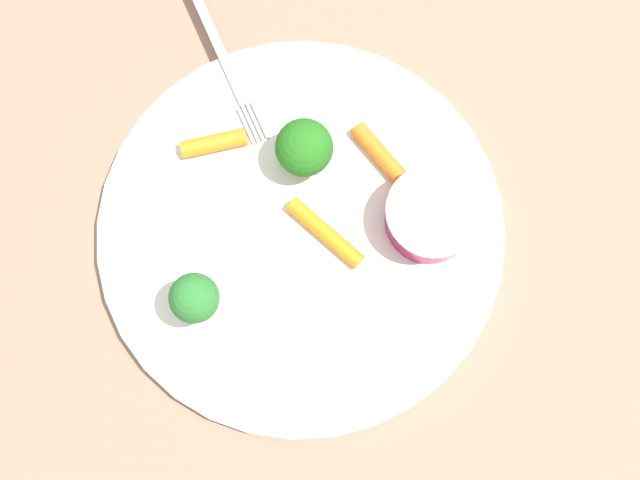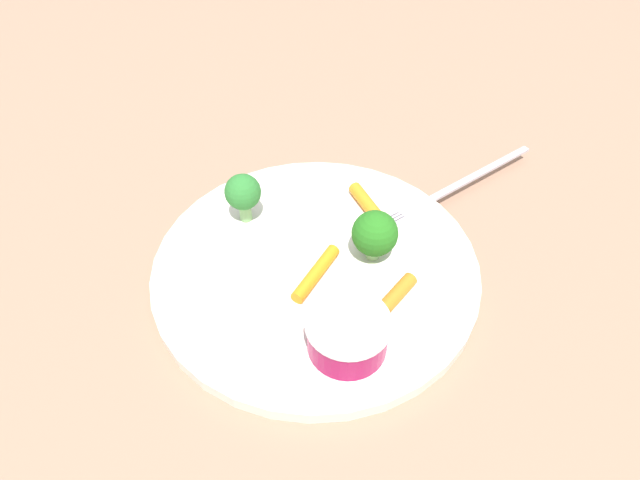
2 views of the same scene
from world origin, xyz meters
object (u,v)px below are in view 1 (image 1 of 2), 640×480
(plate, at_px, (301,232))
(carrot_stick_2, at_px, (325,233))
(carrot_stick_1, at_px, (214,143))
(broccoli_floret_1, at_px, (304,148))
(broccoli_floret_0, at_px, (195,298))
(carrot_stick_0, at_px, (381,155))
(sauce_cup, at_px, (431,216))
(fork, at_px, (207,21))

(plate, height_order, carrot_stick_2, carrot_stick_2)
(plate, bearing_deg, carrot_stick_1, 125.92)
(plate, xyz_separation_m, broccoli_floret_1, (0.01, 0.05, 0.03))
(carrot_stick_2, bearing_deg, broccoli_floret_0, -158.62)
(carrot_stick_0, relative_size, carrot_stick_1, 1.13)
(carrot_stick_2, bearing_deg, broccoli_floret_1, 95.83)
(broccoli_floret_0, xyz_separation_m, carrot_stick_0, (0.13, 0.08, -0.02))
(broccoli_floret_0, bearing_deg, sauce_cup, 11.62)
(carrot_stick_0, relative_size, carrot_stick_2, 0.83)
(broccoli_floret_1, height_order, carrot_stick_2, broccoli_floret_1)
(broccoli_floret_1, distance_m, carrot_stick_1, 0.06)
(sauce_cup, height_order, broccoli_floret_1, broccoli_floret_1)
(sauce_cup, bearing_deg, plate, 174.81)
(plate, bearing_deg, carrot_stick_2, -19.87)
(broccoli_floret_1, relative_size, carrot_stick_1, 1.03)
(fork, bearing_deg, carrot_stick_2, -70.67)
(broccoli_floret_1, bearing_deg, carrot_stick_2, -84.17)
(carrot_stick_1, bearing_deg, fork, 85.89)
(fork, bearing_deg, plate, -75.15)
(plate, distance_m, carrot_stick_0, 0.07)
(broccoli_floret_1, bearing_deg, sauce_cup, -36.54)
(plate, relative_size, broccoli_floret_1, 5.94)
(broccoli_floret_0, bearing_deg, fork, 81.47)
(plate, bearing_deg, carrot_stick_0, 34.24)
(broccoli_floret_0, height_order, fork, broccoli_floret_0)
(broccoli_floret_1, relative_size, carrot_stick_0, 0.91)
(sauce_cup, height_order, carrot_stick_1, sauce_cup)
(carrot_stick_1, bearing_deg, broccoli_floret_0, -102.23)
(plate, relative_size, sauce_cup, 4.45)
(broccoli_floret_1, height_order, carrot_stick_0, broccoli_floret_1)
(carrot_stick_1, bearing_deg, carrot_stick_2, -48.57)
(carrot_stick_0, distance_m, fork, 0.16)
(broccoli_floret_1, relative_size, fork, 0.23)
(carrot_stick_2, distance_m, fork, 0.17)
(carrot_stick_1, xyz_separation_m, carrot_stick_2, (0.06, -0.07, -0.00))
(broccoli_floret_1, height_order, carrot_stick_1, broccoli_floret_1)
(sauce_cup, height_order, fork, sauce_cup)
(broccoli_floret_1, distance_m, carrot_stick_0, 0.05)
(carrot_stick_1, relative_size, carrot_stick_2, 0.74)
(carrot_stick_2, bearing_deg, sauce_cup, -1.70)
(sauce_cup, xyz_separation_m, carrot_stick_2, (-0.07, 0.00, -0.01))
(plate, distance_m, broccoli_floret_1, 0.06)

